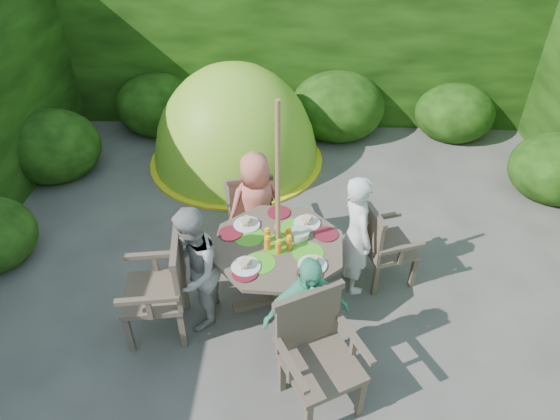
{
  "coord_description": "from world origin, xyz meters",
  "views": [
    {
      "loc": [
        0.04,
        -3.78,
        3.82
      ],
      "look_at": [
        -0.14,
        0.11,
        0.85
      ],
      "focal_mm": 32.0,
      "sensor_mm": 36.0,
      "label": 1
    }
  ],
  "objects_px": {
    "garden_chair_right": "(382,243)",
    "garden_chair_front": "(317,352)",
    "parasol_pole": "(278,215)",
    "garden_chair_left": "(163,286)",
    "child_back": "(256,206)",
    "child_front": "(306,317)",
    "patio_table": "(278,254)",
    "dome_tent": "(237,160)",
    "child_right": "(356,235)",
    "child_left": "(194,270)",
    "garden_chair_back": "(249,203)"
  },
  "relations": [
    {
      "from": "dome_tent",
      "to": "child_left",
      "type": "bearing_deg",
      "value": -109.0
    },
    {
      "from": "patio_table",
      "to": "child_right",
      "type": "relative_size",
      "value": 1.24
    },
    {
      "from": "dome_tent",
      "to": "garden_chair_right",
      "type": "bearing_deg",
      "value": -71.13
    },
    {
      "from": "garden_chair_left",
      "to": "patio_table",
      "type": "bearing_deg",
      "value": 102.07
    },
    {
      "from": "garden_chair_back",
      "to": "child_right",
      "type": "relative_size",
      "value": 0.63
    },
    {
      "from": "garden_chair_right",
      "to": "child_right",
      "type": "height_order",
      "value": "child_right"
    },
    {
      "from": "patio_table",
      "to": "child_left",
      "type": "xyz_separation_m",
      "value": [
        -0.76,
        -0.27,
        0.02
      ]
    },
    {
      "from": "garden_chair_right",
      "to": "child_front",
      "type": "bearing_deg",
      "value": 127.02
    },
    {
      "from": "garden_chair_left",
      "to": "child_back",
      "type": "distance_m",
      "value": 1.37
    },
    {
      "from": "garden_chair_back",
      "to": "child_back",
      "type": "bearing_deg",
      "value": 96.14
    },
    {
      "from": "garden_chair_front",
      "to": "dome_tent",
      "type": "relative_size",
      "value": 0.34
    },
    {
      "from": "parasol_pole",
      "to": "dome_tent",
      "type": "xyz_separation_m",
      "value": [
        -0.73,
        2.68,
        -1.1
      ]
    },
    {
      "from": "patio_table",
      "to": "dome_tent",
      "type": "bearing_deg",
      "value": 105.33
    },
    {
      "from": "child_left",
      "to": "garden_chair_back",
      "type": "bearing_deg",
      "value": 162.03
    },
    {
      "from": "patio_table",
      "to": "child_right",
      "type": "distance_m",
      "value": 0.8
    },
    {
      "from": "garden_chair_front",
      "to": "garden_chair_right",
      "type": "bearing_deg",
      "value": 36.51
    },
    {
      "from": "garden_chair_right",
      "to": "garden_chair_front",
      "type": "bearing_deg",
      "value": 135.42
    },
    {
      "from": "garden_chair_left",
      "to": "child_left",
      "type": "height_order",
      "value": "child_left"
    },
    {
      "from": "child_front",
      "to": "patio_table",
      "type": "bearing_deg",
      "value": 91.53
    },
    {
      "from": "child_right",
      "to": "child_left",
      "type": "bearing_deg",
      "value": 92.15
    },
    {
      "from": "parasol_pole",
      "to": "garden_chair_left",
      "type": "distance_m",
      "value": 1.22
    },
    {
      "from": "patio_table",
      "to": "garden_chair_front",
      "type": "relative_size",
      "value": 1.63
    },
    {
      "from": "child_back",
      "to": "patio_table",
      "type": "bearing_deg",
      "value": 85.26
    },
    {
      "from": "parasol_pole",
      "to": "garden_chair_back",
      "type": "xyz_separation_m",
      "value": [
        -0.38,
        1.04,
        -0.65
      ]
    },
    {
      "from": "parasol_pole",
      "to": "garden_chair_front",
      "type": "bearing_deg",
      "value": -70.87
    },
    {
      "from": "garden_chair_back",
      "to": "garden_chair_front",
      "type": "xyz_separation_m",
      "value": [
        0.74,
        -2.07,
        0.09
      ]
    },
    {
      "from": "garden_chair_left",
      "to": "child_right",
      "type": "xyz_separation_m",
      "value": [
        1.77,
        0.66,
        0.12
      ]
    },
    {
      "from": "child_front",
      "to": "child_right",
      "type": "bearing_deg",
      "value": 46.84
    },
    {
      "from": "child_right",
      "to": "dome_tent",
      "type": "distance_m",
      "value": 2.91
    },
    {
      "from": "child_left",
      "to": "dome_tent",
      "type": "distance_m",
      "value": 3.02
    },
    {
      "from": "garden_chair_back",
      "to": "child_back",
      "type": "relative_size",
      "value": 0.67
    },
    {
      "from": "garden_chair_front",
      "to": "garden_chair_left",
      "type": "bearing_deg",
      "value": 127.13
    },
    {
      "from": "parasol_pole",
      "to": "child_front",
      "type": "relative_size",
      "value": 1.75
    },
    {
      "from": "garden_chair_front",
      "to": "child_front",
      "type": "distance_m",
      "value": 0.3
    },
    {
      "from": "garden_chair_front",
      "to": "child_front",
      "type": "bearing_deg",
      "value": 79.54
    },
    {
      "from": "garden_chair_front",
      "to": "child_front",
      "type": "xyz_separation_m",
      "value": [
        -0.09,
        0.28,
        0.09
      ]
    },
    {
      "from": "parasol_pole",
      "to": "garden_chair_left",
      "type": "xyz_separation_m",
      "value": [
        -1.02,
        -0.39,
        -0.55
      ]
    },
    {
      "from": "patio_table",
      "to": "garden_chair_front",
      "type": "bearing_deg",
      "value": -71.1
    },
    {
      "from": "garden_chair_right",
      "to": "patio_table",
      "type": "bearing_deg",
      "value": 90.93
    },
    {
      "from": "parasol_pole",
      "to": "garden_chair_back",
      "type": "height_order",
      "value": "parasol_pole"
    },
    {
      "from": "parasol_pole",
      "to": "garden_chair_right",
      "type": "distance_m",
      "value": 1.26
    },
    {
      "from": "child_right",
      "to": "child_left",
      "type": "relative_size",
      "value": 1.03
    },
    {
      "from": "parasol_pole",
      "to": "dome_tent",
      "type": "distance_m",
      "value": 2.99
    },
    {
      "from": "garden_chair_left",
      "to": "garden_chair_front",
      "type": "bearing_deg",
      "value": 56.23
    },
    {
      "from": "child_left",
      "to": "patio_table",
      "type": "bearing_deg",
      "value": 107.78
    },
    {
      "from": "child_back",
      "to": "child_front",
      "type": "relative_size",
      "value": 1.0
    },
    {
      "from": "patio_table",
      "to": "garden_chair_right",
      "type": "bearing_deg",
      "value": 19.81
    },
    {
      "from": "garden_chair_right",
      "to": "dome_tent",
      "type": "relative_size",
      "value": 0.31
    },
    {
      "from": "garden_chair_front",
      "to": "child_back",
      "type": "xyz_separation_m",
      "value": [
        -0.63,
        1.78,
        0.09
      ]
    },
    {
      "from": "parasol_pole",
      "to": "garden_chair_left",
      "type": "bearing_deg",
      "value": -159.29
    }
  ]
}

